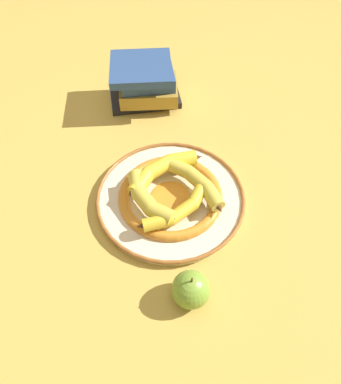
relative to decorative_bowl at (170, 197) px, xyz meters
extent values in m
plane|color=gold|center=(-0.04, 0.01, -0.01)|extent=(2.80, 2.80, 0.00)
cylinder|color=beige|center=(0.00, 0.00, -0.01)|extent=(0.35, 0.35, 0.02)
torus|color=orange|center=(0.00, 0.00, 0.01)|extent=(0.25, 0.25, 0.03)
cylinder|color=orange|center=(0.00, 0.00, 0.00)|extent=(0.09, 0.09, 0.00)
torus|color=#995B28|center=(0.00, 0.00, 0.00)|extent=(0.36, 0.36, 0.01)
cylinder|color=gold|center=(-0.02, -0.10, 0.04)|extent=(0.07, 0.06, 0.03)
cylinder|color=gold|center=(0.03, -0.06, 0.04)|extent=(0.07, 0.07, 0.03)
cylinder|color=gold|center=(0.07, -0.01, 0.04)|extent=(0.06, 0.07, 0.03)
sphere|color=gold|center=(0.01, -0.08, 0.04)|extent=(0.03, 0.03, 0.03)
sphere|color=gold|center=(0.05, -0.04, 0.04)|extent=(0.03, 0.03, 0.03)
cone|color=#472D19|center=(-0.05, -0.11, 0.04)|extent=(0.04, 0.04, 0.03)
sphere|color=black|center=(0.08, 0.02, 0.04)|extent=(0.02, 0.02, 0.02)
cylinder|color=yellow|center=(0.09, -0.02, 0.04)|extent=(0.05, 0.07, 0.04)
cylinder|color=yellow|center=(0.06, 0.03, 0.04)|extent=(0.07, 0.07, 0.04)
cylinder|color=yellow|center=(0.01, 0.07, 0.04)|extent=(0.07, 0.06, 0.04)
sphere|color=yellow|center=(0.08, 0.01, 0.04)|extent=(0.04, 0.04, 0.04)
sphere|color=yellow|center=(0.04, 0.06, 0.04)|extent=(0.04, 0.04, 0.04)
cone|color=#472D19|center=(0.10, -0.05, 0.04)|extent=(0.04, 0.04, 0.03)
sphere|color=black|center=(-0.02, 0.08, 0.04)|extent=(0.02, 0.02, 0.02)
cylinder|color=gold|center=(0.01, 0.08, 0.04)|extent=(0.06, 0.05, 0.04)
cylinder|color=gold|center=(-0.04, 0.06, 0.04)|extent=(0.07, 0.06, 0.04)
cylinder|color=gold|center=(-0.07, 0.01, 0.04)|extent=(0.06, 0.07, 0.04)
sphere|color=gold|center=(-0.02, 0.07, 0.04)|extent=(0.04, 0.04, 0.04)
sphere|color=gold|center=(-0.06, 0.04, 0.04)|extent=(0.04, 0.04, 0.04)
cone|color=#472D19|center=(0.03, 0.09, 0.04)|extent=(0.04, 0.04, 0.03)
sphere|color=black|center=(-0.08, -0.01, 0.04)|extent=(0.02, 0.02, 0.02)
cylinder|color=gold|center=(-0.09, 0.02, 0.03)|extent=(0.05, 0.07, 0.03)
cylinder|color=gold|center=(-0.06, -0.03, 0.03)|extent=(0.07, 0.07, 0.03)
cylinder|color=gold|center=(-0.01, -0.06, 0.03)|extent=(0.07, 0.05, 0.03)
sphere|color=gold|center=(-0.08, -0.01, 0.03)|extent=(0.03, 0.03, 0.03)
sphere|color=gold|center=(-0.04, -0.05, 0.03)|extent=(0.03, 0.03, 0.03)
cone|color=#472D19|center=(-0.11, 0.05, 0.03)|extent=(0.03, 0.03, 0.02)
sphere|color=black|center=(0.02, -0.08, 0.03)|extent=(0.02, 0.02, 0.02)
cube|color=black|center=(0.37, 0.10, 0.00)|extent=(0.16, 0.22, 0.02)
cube|color=white|center=(0.37, 0.11, 0.00)|extent=(0.15, 0.21, 0.02)
cube|color=#B28933|center=(0.36, 0.09, 0.03)|extent=(0.15, 0.18, 0.04)
cube|color=white|center=(0.36, 0.10, 0.03)|extent=(0.14, 0.17, 0.03)
cube|color=#2D4C84|center=(0.37, 0.09, 0.07)|extent=(0.15, 0.17, 0.04)
cube|color=white|center=(0.37, 0.10, 0.07)|extent=(0.14, 0.16, 0.03)
cube|color=#2D4C84|center=(0.36, 0.11, 0.10)|extent=(0.18, 0.19, 0.02)
cube|color=white|center=(0.36, 0.11, 0.10)|extent=(0.17, 0.18, 0.02)
sphere|color=olive|center=(-0.24, -0.06, 0.02)|extent=(0.08, 0.08, 0.08)
cylinder|color=#4C3319|center=(-0.24, -0.06, 0.07)|extent=(0.00, 0.00, 0.01)
camera|label=1|loc=(-0.53, -0.04, 0.72)|focal=35.00mm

